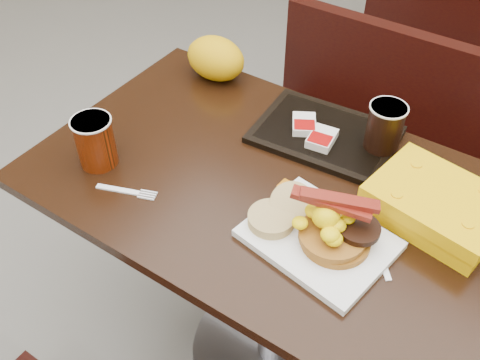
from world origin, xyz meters
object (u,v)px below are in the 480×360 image
Objects in this scene: fork at (118,190)px; hashbrown_sleeve_left at (304,124)px; pancake_stack at (336,237)px; platter at (319,239)px; coffee_cup_near at (95,142)px; bench_near_n at (380,151)px; clamshell at (436,205)px; knife at (378,250)px; coffee_cup_far at (385,127)px; tray at (325,134)px; table_near at (279,285)px; bench_far_s at (479,17)px; paper_bag at (216,58)px; hashbrown_sleeve_right at (322,138)px.

fork is 0.49m from hashbrown_sleeve_left.
fork is (-0.49, -0.13, -0.03)m from pancake_stack.
coffee_cup_near reaches higher than platter.
bench_near_n is 0.79m from clamshell.
bench_near_n is 0.88m from knife.
tray is at bearing -168.70° from coffee_cup_far.
platter reaches higher than table_near.
fork is at bearing -150.72° from hashbrown_sleeve_left.
bench_near_n is 1.20m from bench_far_s.
clamshell is (0.17, 0.20, 0.03)m from platter.
tray is at bearing 34.90° from fork.
clamshell is 0.73m from paper_bag.
platter is at bearing -70.48° from hashbrown_sleeve_right.
platter is at bearing -85.97° from hashbrown_sleeve_left.
platter is at bearing 7.45° from coffee_cup_near.
table_near is 15.30× the size of hashbrown_sleeve_left.
coffee_cup_far is at bearing -85.81° from bench_far_s.
coffee_cup_far is at bearing 101.42° from platter.
platter reaches higher than fork.
bench_near_n is 0.91m from pancake_stack.
platter is (0.13, -0.80, 0.40)m from bench_near_n.
tray is 0.40m from paper_bag.
knife is 0.34m from hashbrown_sleeve_right.
paper_bag reaches higher than pancake_stack.
pancake_stack is 0.24m from clamshell.
pancake_stack is at bearing -64.04° from tray.
tray is at bearing 120.42° from pancake_stack.
knife is at bearing -50.14° from tray.
hashbrown_sleeve_left reaches higher than platter.
table_near is 1.20× the size of bench_far_s.
platter is 0.12m from knife.
paper_bag reaches higher than table_near.
table_near is at bearing -101.08° from hashbrown_sleeve_left.
pancake_stack is at bearing -81.27° from hashbrown_sleeve_left.
bench_near_n is 1.07m from coffee_cup_near.
pancake_stack reaches higher than platter.
bench_near_n is 0.65m from hashbrown_sleeve_left.
paper_bag is at bearing 175.03° from clamshell.
hashbrown_sleeve_left reaches higher than bench_near_n.
tray is 1.28× the size of clamshell.
fork is 0.52m from paper_bag.
knife is at bearing -3.66° from fork.
platter is 0.56m from coffee_cup_near.
coffee_cup_near is (-0.56, -0.07, 0.05)m from platter.
bench_far_s is 3.49× the size of platter.
hashbrown_sleeve_left is at bearing -169.10° from tray.
knife is (0.25, -0.05, 0.38)m from table_near.
pancake_stack reaches higher than tray.
fork is 1.77× the size of hashbrown_sleeve_right.
bench_far_s is 12.75× the size of hashbrown_sleeve_left.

